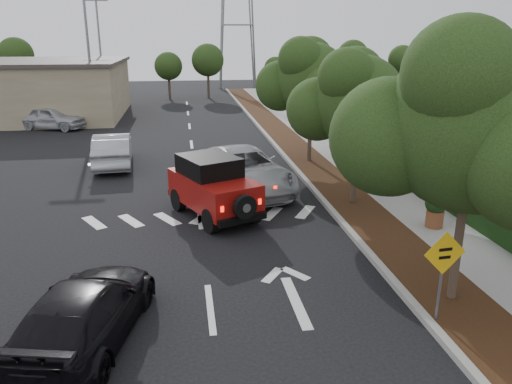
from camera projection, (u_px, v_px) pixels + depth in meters
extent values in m
plane|color=black|center=(210.00, 308.00, 11.39)|extent=(120.00, 120.00, 0.00)
cube|color=#9E9B93|center=(293.00, 167.00, 23.32)|extent=(0.20, 70.00, 0.15)
cube|color=black|center=(314.00, 166.00, 23.47)|extent=(1.80, 70.00, 0.12)
cube|color=gray|center=(353.00, 165.00, 23.73)|extent=(2.00, 70.00, 0.12)
cube|color=black|center=(382.00, 157.00, 23.82)|extent=(0.80, 70.00, 0.80)
cylinder|color=black|center=(178.00, 200.00, 17.64)|extent=(0.57, 0.83, 0.79)
cylinder|color=black|center=(217.00, 193.00, 18.43)|extent=(0.57, 0.83, 0.79)
cylinder|color=black|center=(211.00, 221.00, 15.64)|extent=(0.57, 0.83, 0.79)
cylinder|color=black|center=(252.00, 212.00, 16.42)|extent=(0.57, 0.83, 0.79)
cube|color=maroon|center=(214.00, 190.00, 16.87)|extent=(3.10, 4.06, 0.99)
cube|color=black|center=(209.00, 165.00, 16.86)|extent=(2.31, 2.50, 0.63)
cube|color=maroon|center=(196.00, 183.00, 18.01)|extent=(1.84, 1.57, 0.81)
cube|color=black|center=(243.00, 219.00, 15.47)|extent=(1.62, 0.85, 0.22)
cylinder|color=black|center=(245.00, 207.00, 15.22)|extent=(0.77, 0.50, 0.75)
cube|color=#FF190C|center=(222.00, 209.00, 15.04)|extent=(0.11, 0.08, 0.18)
cube|color=#FF190C|center=(260.00, 202.00, 15.72)|extent=(0.11, 0.08, 0.18)
imported|color=#9D9EA4|center=(244.00, 170.00, 19.83)|extent=(4.06, 6.47, 1.67)
imported|color=black|center=(85.00, 313.00, 9.96)|extent=(2.85, 4.89, 1.33)
imported|color=#A3A6AA|center=(113.00, 150.00, 23.52)|extent=(2.03, 4.86, 1.56)
imported|color=#B2B4BA|center=(52.00, 118.00, 32.74)|extent=(4.82, 3.32, 1.52)
cylinder|color=slate|center=(441.00, 280.00, 10.50)|extent=(0.07, 0.07, 1.87)
cube|color=yellow|center=(445.00, 253.00, 10.28)|extent=(0.95, 0.11, 0.95)
cube|color=black|center=(446.00, 250.00, 10.24)|extent=(0.30, 0.04, 0.07)
cube|color=black|center=(445.00, 258.00, 10.29)|extent=(0.27, 0.03, 0.07)
cylinder|color=brown|center=(434.00, 219.00, 15.82)|extent=(0.55, 0.55, 0.55)
sphere|color=black|center=(436.00, 203.00, 15.66)|extent=(0.69, 0.69, 0.69)
imported|color=black|center=(437.00, 201.00, 15.64)|extent=(0.58, 0.51, 0.65)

